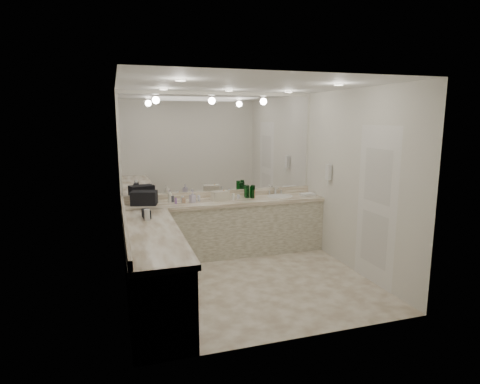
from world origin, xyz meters
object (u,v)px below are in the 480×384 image
object	(u,v)px
wall_phone	(328,172)
soap_bottle_c	(224,195)
cream_cosmetic_case	(220,196)
hand_towel	(308,194)
sink	(280,197)
soap_bottle_a	(170,196)
black_toiletry_bag	(144,198)
soap_bottle_b	(193,197)

from	to	relation	value
wall_phone	soap_bottle_c	distance (m)	1.70
cream_cosmetic_case	hand_towel	bearing A→B (deg)	-11.27
sink	soap_bottle_c	xyz separation A→B (m)	(-0.98, -0.01, 0.09)
soap_bottle_a	sink	bearing A→B (deg)	-2.86
black_toiletry_bag	hand_towel	distance (m)	2.69
sink	soap_bottle_a	xyz separation A→B (m)	(-1.81, 0.09, 0.10)
cream_cosmetic_case	hand_towel	xyz separation A→B (m)	(1.51, -0.05, -0.06)
sink	soap_bottle_b	xyz separation A→B (m)	(-1.49, -0.04, 0.09)
wall_phone	soap_bottle_b	size ratio (longest dim) A/B	1.35
wall_phone	hand_towel	world-z (taller)	wall_phone
wall_phone	hand_towel	size ratio (longest dim) A/B	1.00
wall_phone	soap_bottle_b	world-z (taller)	wall_phone
wall_phone	cream_cosmetic_case	size ratio (longest dim) A/B	0.91
hand_towel	soap_bottle_b	world-z (taller)	soap_bottle_b
wall_phone	black_toiletry_bag	size ratio (longest dim) A/B	0.64
cream_cosmetic_case	soap_bottle_b	bearing A→B (deg)	173.44
sink	soap_bottle_a	distance (m)	1.82
hand_towel	soap_bottle_a	world-z (taller)	soap_bottle_a
black_toiletry_bag	soap_bottle_b	xyz separation A→B (m)	(0.73, -0.06, -0.02)
soap_bottle_a	soap_bottle_b	bearing A→B (deg)	-21.74
black_toiletry_bag	soap_bottle_c	distance (m)	1.24
hand_towel	black_toiletry_bag	bearing A→B (deg)	178.07
sink	wall_phone	xyz separation A→B (m)	(0.61, -0.50, 0.46)
sink	hand_towel	size ratio (longest dim) A/B	1.83
soap_bottle_b	soap_bottle_c	bearing A→B (deg)	3.25
wall_phone	cream_cosmetic_case	bearing A→B (deg)	163.67
cream_cosmetic_case	soap_bottle_a	xyz separation A→B (m)	(-0.78, 0.11, 0.02)
cream_cosmetic_case	hand_towel	world-z (taller)	cream_cosmetic_case
sink	hand_towel	bearing A→B (deg)	-8.48
soap_bottle_b	soap_bottle_c	size ratio (longest dim) A/B	1.08
hand_towel	soap_bottle_b	xyz separation A→B (m)	(-1.96, 0.03, 0.07)
wall_phone	soap_bottle_a	xyz separation A→B (m)	(-2.42, 0.59, -0.35)
soap_bottle_c	sink	bearing A→B (deg)	0.68
soap_bottle_c	cream_cosmetic_case	bearing A→B (deg)	-173.05
black_toiletry_bag	soap_bottle_a	distance (m)	0.40
wall_phone	cream_cosmetic_case	world-z (taller)	wall_phone
wall_phone	soap_bottle_c	bearing A→B (deg)	162.83
soap_bottle_a	cream_cosmetic_case	bearing A→B (deg)	-8.02
cream_cosmetic_case	soap_bottle_c	xyz separation A→B (m)	(0.06, 0.01, 0.01)
cream_cosmetic_case	soap_bottle_b	size ratio (longest dim) A/B	1.47
black_toiletry_bag	cream_cosmetic_case	distance (m)	1.18
cream_cosmetic_case	soap_bottle_c	size ratio (longest dim) A/B	1.60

